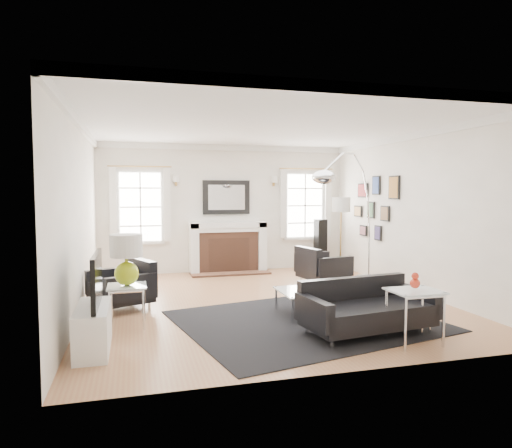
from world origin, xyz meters
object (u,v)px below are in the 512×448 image
object	(u,v)px
sofa	(365,309)
arc_floor_lamp	(349,217)
gourd_lamp	(126,256)
armchair_left	(125,287)
fireplace	(228,248)
armchair_right	(320,267)
coffee_table	(308,293)

from	to	relation	value
sofa	arc_floor_lamp	bearing A→B (deg)	69.68
gourd_lamp	arc_floor_lamp	bearing A→B (deg)	12.12
sofa	armchair_left	bearing A→B (deg)	145.59
fireplace	arc_floor_lamp	size ratio (longest dim) A/B	0.68
fireplace	armchair_right	bearing A→B (deg)	-50.40
sofa	coffee_table	distance (m)	1.04
sofa	arc_floor_lamp	xyz separation A→B (m)	(0.67, 1.82, 1.06)
gourd_lamp	coffee_table	bearing A→B (deg)	-2.28
sofa	armchair_left	xyz separation A→B (m)	(-2.94, 2.01, 0.04)
armchair_right	arc_floor_lamp	size ratio (longest dim) A/B	0.41
gourd_lamp	sofa	bearing A→B (deg)	-20.11
fireplace	arc_floor_lamp	world-z (taller)	arc_floor_lamp
armchair_right	gourd_lamp	size ratio (longest dim) A/B	1.52
armchair_left	coffee_table	world-z (taller)	armchair_left
coffee_table	arc_floor_lamp	distance (m)	1.72
sofa	fireplace	bearing A→B (deg)	99.61
fireplace	armchair_left	world-z (taller)	fireplace
sofa	armchair_right	bearing A→B (deg)	77.55
sofa	armchair_right	xyz separation A→B (m)	(0.65, 2.94, 0.04)
fireplace	armchair_left	xyz separation A→B (m)	(-2.14, -2.68, -0.21)
fireplace	armchair_right	world-z (taller)	fireplace
gourd_lamp	arc_floor_lamp	distance (m)	3.67
sofa	gourd_lamp	size ratio (longest dim) A/B	2.62
fireplace	armchair_left	bearing A→B (deg)	-128.69
fireplace	arc_floor_lamp	bearing A→B (deg)	-62.88
gourd_lamp	armchair_right	bearing A→B (deg)	28.07
sofa	gourd_lamp	bearing A→B (deg)	159.89
fireplace	sofa	bearing A→B (deg)	-80.39
gourd_lamp	fireplace	bearing A→B (deg)	60.03
sofa	coffee_table	bearing A→B (deg)	112.28
fireplace	coffee_table	world-z (taller)	fireplace
armchair_right	coffee_table	xyz separation A→B (m)	(-1.04, -1.99, -0.01)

